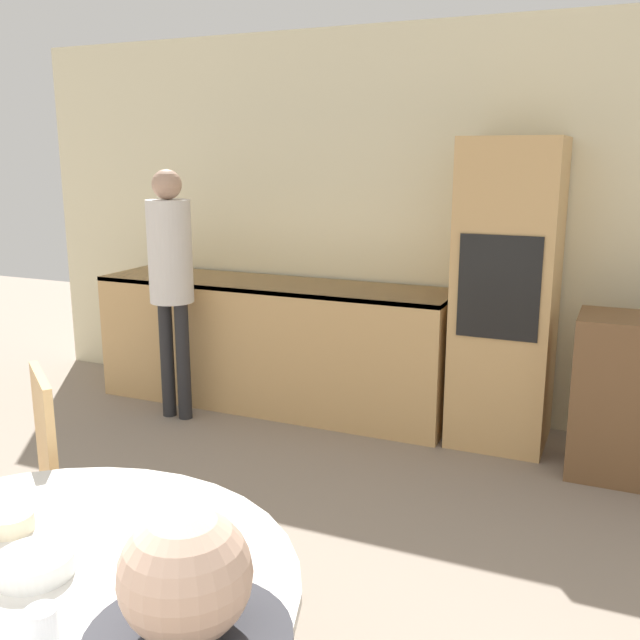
{
  "coord_description": "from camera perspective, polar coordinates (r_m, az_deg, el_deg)",
  "views": [
    {
      "loc": [
        1.07,
        0.28,
        1.77
      ],
      "look_at": [
        -0.06,
        2.84,
        1.12
      ],
      "focal_mm": 40.0,
      "sensor_mm": 36.0,
      "label": 1
    }
  ],
  "objects": [
    {
      "name": "wall_back",
      "position": [
        4.83,
        10.94,
        7.31
      ],
      "size": [
        6.67,
        0.05,
        2.6
      ],
      "color": "beige",
      "rests_on": "ground_plane"
    },
    {
      "name": "kitchen_counter",
      "position": [
        5.07,
        -3.82,
        -1.82
      ],
      "size": [
        2.55,
        0.6,
        0.9
      ],
      "color": "tan",
      "rests_on": "ground_plane"
    },
    {
      "name": "oven_unit",
      "position": [
        4.48,
        14.69,
        1.96
      ],
      "size": [
        0.58,
        0.59,
        1.87
      ],
      "color": "tan",
      "rests_on": "ground_plane"
    },
    {
      "name": "chair_far_left",
      "position": [
        2.86,
        -22.53,
        -12.93
      ],
      "size": [
        0.56,
        0.56,
        1.01
      ],
      "rotation": [
        0.0,
        0.0,
        5.62
      ],
      "color": "tan",
      "rests_on": "ground_plane"
    },
    {
      "name": "person_standing",
      "position": [
        4.81,
        -11.86,
        4.28
      ],
      "size": [
        0.29,
        0.29,
        1.68
      ],
      "color": "#262628",
      "rests_on": "ground_plane"
    },
    {
      "name": "cup",
      "position": [
        1.69,
        -21.29,
        -22.1
      ],
      "size": [
        0.07,
        0.07,
        0.1
      ],
      "color": "silver",
      "rests_on": "dining_table"
    },
    {
      "name": "bowl_near",
      "position": [
        1.96,
        -21.85,
        -17.7
      ],
      "size": [
        0.19,
        0.19,
        0.05
      ],
      "color": "white",
      "rests_on": "dining_table"
    },
    {
      "name": "bowl_centre",
      "position": [
        2.18,
        -23.48,
        -14.62
      ],
      "size": [
        0.12,
        0.12,
        0.05
      ],
      "color": "beige",
      "rests_on": "dining_table"
    }
  ]
}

